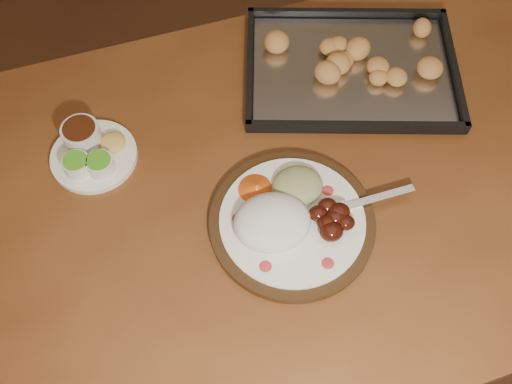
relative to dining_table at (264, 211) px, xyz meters
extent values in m
plane|color=brown|center=(0.28, -0.14, -0.65)|extent=(4.00, 4.00, 0.00)
cube|color=brown|center=(0.00, 0.00, 0.08)|extent=(1.61, 1.10, 0.04)
cylinder|color=#473215|center=(0.62, 0.47, -0.30)|extent=(0.07, 0.07, 0.71)
cylinder|color=#301D0D|center=(0.03, -0.09, 0.11)|extent=(0.30, 0.30, 0.02)
cylinder|color=white|center=(0.03, -0.09, 0.12)|extent=(0.26, 0.26, 0.01)
ellipsoid|color=#BA2C35|center=(-0.03, -0.17, 0.12)|extent=(0.02, 0.02, 0.00)
ellipsoid|color=#BA2C35|center=(0.08, -0.18, 0.12)|extent=(0.02, 0.02, 0.00)
ellipsoid|color=#BA2C35|center=(0.11, -0.04, 0.12)|extent=(0.02, 0.02, 0.00)
ellipsoid|color=#BA2C35|center=(-0.06, -0.07, 0.12)|extent=(0.02, 0.02, 0.00)
ellipsoid|color=silver|center=(0.00, -0.09, 0.14)|extent=(0.14, 0.12, 0.06)
ellipsoid|color=#431209|center=(0.09, -0.11, 0.13)|extent=(0.04, 0.03, 0.03)
ellipsoid|color=#431209|center=(0.11, -0.10, 0.13)|extent=(0.04, 0.03, 0.03)
ellipsoid|color=#431209|center=(0.10, -0.08, 0.13)|extent=(0.04, 0.03, 0.03)
ellipsoid|color=#431209|center=(0.12, -0.12, 0.13)|extent=(0.04, 0.03, 0.03)
ellipsoid|color=#431209|center=(0.08, -0.09, 0.13)|extent=(0.04, 0.03, 0.03)
ellipsoid|color=#431209|center=(0.11, -0.11, 0.13)|extent=(0.04, 0.03, 0.03)
ellipsoid|color=#431209|center=(0.09, -0.13, 0.13)|extent=(0.04, 0.03, 0.03)
ellipsoid|color=tan|center=(0.06, -0.03, 0.13)|extent=(0.10, 0.09, 0.04)
cone|color=#D55013|center=(-0.02, -0.02, 0.13)|extent=(0.09, 0.09, 0.03)
cube|color=silver|center=(0.20, -0.07, 0.12)|extent=(0.15, 0.03, 0.00)
cube|color=silver|center=(0.12, -0.08, 0.12)|extent=(0.04, 0.03, 0.00)
cylinder|color=silver|center=(0.09, -0.10, 0.12)|extent=(0.03, 0.01, 0.00)
cylinder|color=silver|center=(0.09, -0.09, 0.12)|extent=(0.03, 0.01, 0.00)
cylinder|color=silver|center=(0.09, -0.08, 0.12)|extent=(0.03, 0.01, 0.00)
cylinder|color=silver|center=(0.09, -0.08, 0.12)|extent=(0.03, 0.01, 0.00)
cylinder|color=white|center=(-0.31, 0.12, 0.10)|extent=(0.17, 0.17, 0.01)
cylinder|color=white|center=(-0.34, 0.09, 0.13)|extent=(0.05, 0.05, 0.03)
cylinder|color=#4AA320|center=(-0.34, 0.09, 0.14)|extent=(0.05, 0.05, 0.00)
cylinder|color=white|center=(-0.30, 0.09, 0.13)|extent=(0.05, 0.05, 0.03)
cylinder|color=#4AA320|center=(-0.30, 0.09, 0.14)|extent=(0.05, 0.05, 0.00)
cylinder|color=silver|center=(-0.33, 0.16, 0.13)|extent=(0.07, 0.07, 0.04)
cylinder|color=#3A180A|center=(-0.33, 0.16, 0.15)|extent=(0.06, 0.06, 0.00)
ellipsoid|color=#EEC254|center=(-0.27, 0.14, 0.12)|extent=(0.05, 0.05, 0.02)
cube|color=black|center=(0.24, 0.25, 0.10)|extent=(0.50, 0.40, 0.01)
cube|color=black|center=(0.27, 0.40, 0.12)|extent=(0.44, 0.10, 0.02)
cube|color=black|center=(0.21, 0.09, 0.12)|extent=(0.44, 0.10, 0.02)
cube|color=black|center=(0.45, 0.21, 0.12)|extent=(0.07, 0.32, 0.02)
cube|color=black|center=(0.02, 0.29, 0.12)|extent=(0.07, 0.32, 0.02)
cube|color=silver|center=(0.24, 0.25, 0.11)|extent=(0.46, 0.37, 0.00)
ellipsoid|color=gold|center=(0.29, 0.24, 0.13)|extent=(0.05, 0.05, 0.03)
ellipsoid|color=gold|center=(0.34, 0.26, 0.13)|extent=(0.07, 0.07, 0.03)
ellipsoid|color=gold|center=(0.29, 0.33, 0.13)|extent=(0.07, 0.07, 0.03)
ellipsoid|color=gold|center=(0.25, 0.30, 0.13)|extent=(0.05, 0.05, 0.03)
ellipsoid|color=gold|center=(0.20, 0.33, 0.13)|extent=(0.07, 0.07, 0.03)
ellipsoid|color=gold|center=(0.19, 0.28, 0.13)|extent=(0.07, 0.07, 0.03)
ellipsoid|color=gold|center=(0.12, 0.27, 0.13)|extent=(0.05, 0.05, 0.03)
ellipsoid|color=gold|center=(0.16, 0.21, 0.13)|extent=(0.07, 0.07, 0.03)
ellipsoid|color=gold|center=(0.16, 0.22, 0.13)|extent=(0.07, 0.07, 0.03)
ellipsoid|color=gold|center=(0.22, 0.17, 0.13)|extent=(0.05, 0.05, 0.03)
ellipsoid|color=gold|center=(0.26, 0.21, 0.13)|extent=(0.07, 0.07, 0.03)
ellipsoid|color=gold|center=(0.33, 0.20, 0.13)|extent=(0.07, 0.07, 0.03)
camera|label=1|loc=(-0.11, -0.54, 1.03)|focal=40.00mm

